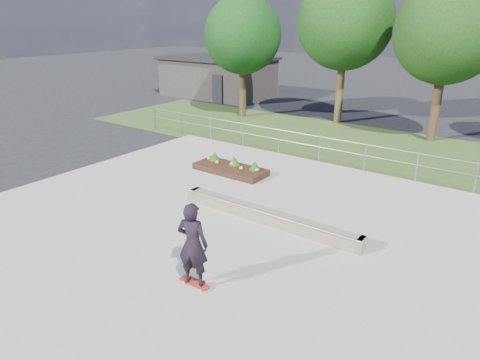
# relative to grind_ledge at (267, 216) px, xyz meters

# --- Properties ---
(ground) EXTENTS (120.00, 120.00, 0.00)m
(ground) POSITION_rel_grind_ledge_xyz_m (-1.39, -1.27, -0.26)
(ground) COLOR black
(ground) RESTS_ON ground
(grass_verge) EXTENTS (30.00, 8.00, 0.02)m
(grass_verge) POSITION_rel_grind_ledge_xyz_m (-1.39, 9.73, -0.25)
(grass_verge) COLOR #2D451B
(grass_verge) RESTS_ON ground
(concrete_slab) EXTENTS (15.00, 15.00, 0.06)m
(concrete_slab) POSITION_rel_grind_ledge_xyz_m (-1.39, -1.27, -0.23)
(concrete_slab) COLOR gray
(concrete_slab) RESTS_ON ground
(fence) EXTENTS (20.06, 0.06, 1.20)m
(fence) POSITION_rel_grind_ledge_xyz_m (-1.39, 6.23, 0.51)
(fence) COLOR gray
(fence) RESTS_ON ground
(building) EXTENTS (8.40, 5.40, 3.00)m
(building) POSITION_rel_grind_ledge_xyz_m (-15.38, 16.72, 1.25)
(building) COLOR #292624
(building) RESTS_ON ground
(tree_far_left) EXTENTS (4.55, 4.55, 7.15)m
(tree_far_left) POSITION_rel_grind_ledge_xyz_m (-9.39, 11.73, 4.59)
(tree_far_left) COLOR #2E2112
(tree_far_left) RESTS_ON ground
(tree_mid_left) EXTENTS (5.25, 5.25, 8.25)m
(tree_mid_left) POSITION_rel_grind_ledge_xyz_m (-3.89, 13.73, 5.34)
(tree_mid_left) COLOR #382816
(tree_mid_left) RESTS_ON ground
(tree_mid_right) EXTENTS (4.90, 4.90, 7.70)m
(tree_mid_right) POSITION_rel_grind_ledge_xyz_m (1.61, 12.73, 4.97)
(tree_mid_right) COLOR #2F2013
(tree_mid_right) RESTS_ON ground
(grind_ledge) EXTENTS (6.00, 0.44, 0.43)m
(grind_ledge) POSITION_rel_grind_ledge_xyz_m (0.00, 0.00, 0.00)
(grind_ledge) COLOR #6B5F4E
(grind_ledge) RESTS_ON concrete_slab
(planter_bed) EXTENTS (3.00, 1.20, 0.61)m
(planter_bed) POSITION_rel_grind_ledge_xyz_m (-3.61, 2.94, -0.02)
(planter_bed) COLOR black
(planter_bed) RESTS_ON concrete_slab
(skateboarder) EXTENTS (0.83, 0.65, 2.08)m
(skateboarder) POSITION_rel_grind_ledge_xyz_m (0.38, -3.71, 0.87)
(skateboarder) COLOR white
(skateboarder) RESTS_ON concrete_slab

